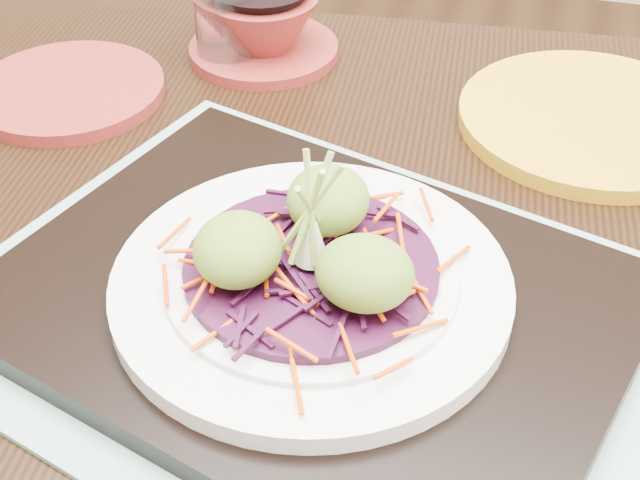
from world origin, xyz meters
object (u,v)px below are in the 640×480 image
(terracotta_side_plate, at_px, (69,90))
(terracotta_bowl_set, at_px, (263,29))
(serving_tray, at_px, (312,302))
(dining_table, at_px, (285,332))
(white_plate, at_px, (311,283))
(yellow_plate, at_px, (591,119))
(water_glass, at_px, (227,17))

(terracotta_side_plate, bearing_deg, terracotta_bowl_set, 40.45)
(serving_tray, xyz_separation_m, terracotta_side_plate, (-0.29, 0.21, -0.01))
(dining_table, height_order, terracotta_side_plate, terracotta_side_plate)
(serving_tray, xyz_separation_m, terracotta_bowl_set, (-0.14, 0.33, 0.01))
(white_plate, xyz_separation_m, yellow_plate, (0.16, 0.28, -0.02))
(terracotta_bowl_set, bearing_deg, terracotta_side_plate, -139.55)
(yellow_plate, bearing_deg, terracotta_bowl_set, 171.38)
(terracotta_side_plate, relative_size, water_glass, 1.97)
(dining_table, height_order, yellow_plate, yellow_plate)
(terracotta_side_plate, bearing_deg, water_glass, 42.40)
(terracotta_side_plate, bearing_deg, white_plate, -36.43)
(serving_tray, height_order, white_plate, white_plate)
(water_glass, distance_m, terracotta_bowl_set, 0.04)
(dining_table, relative_size, yellow_plate, 5.30)
(terracotta_bowl_set, bearing_deg, dining_table, -68.89)
(serving_tray, distance_m, yellow_plate, 0.33)
(dining_table, xyz_separation_m, serving_tray, (0.04, -0.07, 0.10))
(water_glass, bearing_deg, terracotta_side_plate, -137.60)
(terracotta_side_plate, relative_size, yellow_plate, 0.76)
(white_plate, height_order, water_glass, water_glass)
(terracotta_bowl_set, bearing_deg, water_glass, -148.56)
(dining_table, xyz_separation_m, terracotta_side_plate, (-0.24, 0.14, 0.10))
(water_glass, bearing_deg, dining_table, -62.11)
(serving_tray, bearing_deg, terracotta_bowl_set, 130.05)
(dining_table, relative_size, serving_tray, 3.06)
(terracotta_side_plate, relative_size, terracotta_bowl_set, 1.04)
(water_glass, height_order, yellow_plate, water_glass)
(white_plate, bearing_deg, yellow_plate, 60.16)
(terracotta_side_plate, bearing_deg, yellow_plate, 9.42)
(water_glass, bearing_deg, terracotta_bowl_set, 31.44)
(white_plate, bearing_deg, dining_table, 121.47)
(white_plate, bearing_deg, serving_tray, 0.00)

